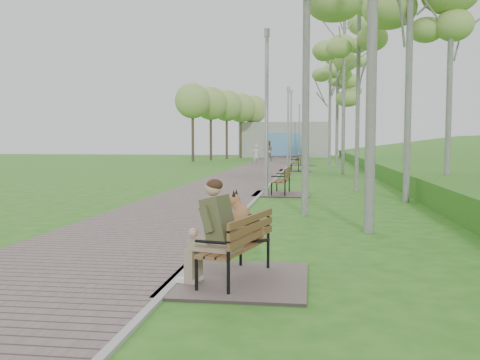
# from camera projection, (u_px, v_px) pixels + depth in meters

# --- Properties ---
(ground) EXTENTS (120.00, 120.00, 0.00)m
(ground) POSITION_uv_depth(u_px,v_px,m) (231.00, 226.00, 11.87)
(ground) COLOR #296618
(ground) RESTS_ON ground
(walkway) EXTENTS (3.50, 67.00, 0.04)m
(walkway) POSITION_uv_depth(u_px,v_px,m) (255.00, 171.00, 33.35)
(walkway) COLOR #655552
(walkway) RESTS_ON ground
(kerb) EXTENTS (0.10, 67.00, 0.05)m
(kerb) POSITION_uv_depth(u_px,v_px,m) (283.00, 171.00, 33.12)
(kerb) COLOR #999993
(kerb) RESTS_ON ground
(building_north) EXTENTS (10.00, 5.20, 4.00)m
(building_north) POSITION_uv_depth(u_px,v_px,m) (284.00, 140.00, 62.30)
(building_north) COLOR #9E9E99
(building_north) RESTS_ON ground
(bench_main) EXTENTS (1.84, 2.05, 1.61)m
(bench_main) POSITION_uv_depth(u_px,v_px,m) (231.00, 248.00, 7.09)
(bench_main) COLOR #655552
(bench_main) RESTS_ON ground
(bench_second) EXTENTS (1.94, 2.15, 1.19)m
(bench_second) POSITION_uv_depth(u_px,v_px,m) (281.00, 188.00, 18.70)
(bench_second) COLOR #655552
(bench_second) RESTS_ON ground
(bench_third) EXTENTS (1.99, 2.21, 1.22)m
(bench_third) POSITION_uv_depth(u_px,v_px,m) (295.00, 167.00, 33.64)
(bench_third) COLOR #655552
(bench_third) RESTS_ON ground
(bench_far) EXTENTS (2.03, 2.26, 1.25)m
(bench_far) POSITION_uv_depth(u_px,v_px,m) (302.00, 162.00, 41.39)
(bench_far) COLOR #655552
(bench_far) RESTS_ON ground
(lamp_post_near) EXTENTS (0.21, 0.21, 5.56)m
(lamp_post_near) POSITION_uv_depth(u_px,v_px,m) (267.00, 119.00, 17.75)
(lamp_post_near) COLOR #A3A6AC
(lamp_post_near) RESTS_ON ground
(lamp_post_second) EXTENTS (0.19, 0.19, 4.93)m
(lamp_post_second) POSITION_uv_depth(u_px,v_px,m) (288.00, 133.00, 30.17)
(lamp_post_second) COLOR #A3A6AC
(lamp_post_second) RESTS_ON ground
(lamp_post_third) EXTENTS (0.22, 0.22, 5.81)m
(lamp_post_third) POSITION_uv_depth(u_px,v_px,m) (291.00, 130.00, 41.66)
(lamp_post_third) COLOR #A3A6AC
(lamp_post_third) RESTS_ON ground
(lamp_post_far) EXTENTS (0.22, 0.22, 5.78)m
(lamp_post_far) POSITION_uv_depth(u_px,v_px,m) (299.00, 133.00, 57.15)
(lamp_post_far) COLOR #A3A6AC
(lamp_post_far) RESTS_ON ground
(pedestrian_near) EXTENTS (0.70, 0.59, 1.62)m
(pedestrian_near) POSITION_uv_depth(u_px,v_px,m) (256.00, 155.00, 39.81)
(pedestrian_near) COLOR beige
(pedestrian_near) RESTS_ON ground
(pedestrian_far) EXTENTS (0.99, 0.79, 1.94)m
(pedestrian_far) POSITION_uv_depth(u_px,v_px,m) (268.00, 151.00, 48.42)
(pedestrian_far) COLOR gray
(pedestrian_far) RESTS_ON ground
(birch_mid_a) EXTENTS (2.41, 2.41, 7.35)m
(birch_mid_a) POSITION_uv_depth(u_px,v_px,m) (359.00, 33.00, 19.29)
(birch_mid_a) COLOR silver
(birch_mid_a) RESTS_ON ground
(birch_mid_c) EXTENTS (2.47, 2.47, 7.36)m
(birch_mid_c) POSITION_uv_depth(u_px,v_px,m) (330.00, 80.00, 34.27)
(birch_mid_c) COLOR silver
(birch_mid_c) RESTS_ON ground
(birch_far_a) EXTENTS (2.32, 2.32, 9.37)m
(birch_far_a) POSITION_uv_depth(u_px,v_px,m) (344.00, 42.00, 29.52)
(birch_far_a) COLOR silver
(birch_far_a) RESTS_ON ground
(birch_far_b) EXTENTS (2.64, 2.64, 8.40)m
(birch_far_b) POSITION_uv_depth(u_px,v_px,m) (338.00, 72.00, 36.67)
(birch_far_b) COLOR silver
(birch_far_b) RESTS_ON ground
(birch_far_c) EXTENTS (2.54, 2.54, 9.53)m
(birch_far_c) POSITION_uv_depth(u_px,v_px,m) (345.00, 69.00, 41.88)
(birch_far_c) COLOR silver
(birch_far_c) RESTS_ON ground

